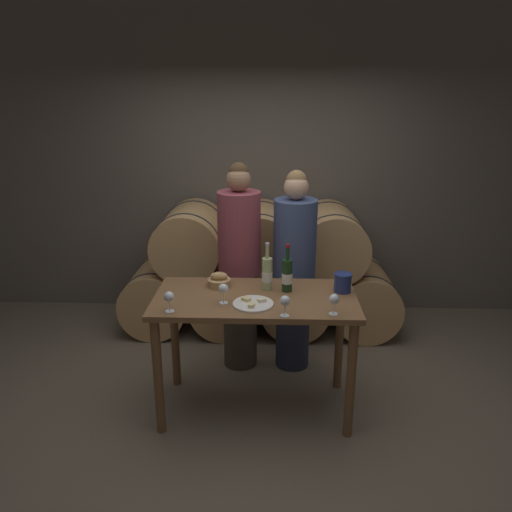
{
  "coord_description": "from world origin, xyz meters",
  "views": [
    {
      "loc": [
        0.11,
        -3.22,
        2.27
      ],
      "look_at": [
        0.0,
        0.14,
        1.16
      ],
      "focal_mm": 35.0,
      "sensor_mm": 36.0,
      "label": 1
    }
  ],
  "objects_px": {
    "bread_basket": "(219,281)",
    "wine_glass_center": "(285,301)",
    "wine_glass_right": "(334,300)",
    "wine_glass_far_left": "(169,297)",
    "cheese_plate": "(253,304)",
    "wine_bottle_white": "(267,273)",
    "wine_bottle_red": "(287,275)",
    "blue_crock": "(343,282)",
    "tasting_table": "(255,314)",
    "wine_glass_left": "(223,289)",
    "person_right": "(294,271)",
    "person_left": "(240,267)"
  },
  "relations": [
    {
      "from": "person_left",
      "to": "wine_glass_left",
      "type": "distance_m",
      "value": 0.78
    },
    {
      "from": "wine_glass_left",
      "to": "blue_crock",
      "type": "bearing_deg",
      "value": 15.68
    },
    {
      "from": "wine_bottle_white",
      "to": "wine_glass_center",
      "type": "bearing_deg",
      "value": -75.21
    },
    {
      "from": "cheese_plate",
      "to": "person_right",
      "type": "bearing_deg",
      "value": 68.72
    },
    {
      "from": "blue_crock",
      "to": "wine_bottle_red",
      "type": "bearing_deg",
      "value": -179.56
    },
    {
      "from": "person_left",
      "to": "person_right",
      "type": "xyz_separation_m",
      "value": [
        0.45,
        0.0,
        -0.03
      ]
    },
    {
      "from": "wine_glass_center",
      "to": "wine_glass_right",
      "type": "xyz_separation_m",
      "value": [
        0.31,
        0.04,
        0.0
      ]
    },
    {
      "from": "wine_glass_center",
      "to": "wine_bottle_red",
      "type": "bearing_deg",
      "value": 86.73
    },
    {
      "from": "blue_crock",
      "to": "tasting_table",
      "type": "bearing_deg",
      "value": -169.98
    },
    {
      "from": "cheese_plate",
      "to": "wine_glass_far_left",
      "type": "xyz_separation_m",
      "value": [
        -0.54,
        -0.12,
        0.09
      ]
    },
    {
      "from": "person_left",
      "to": "wine_glass_center",
      "type": "xyz_separation_m",
      "value": [
        0.35,
        -0.96,
        0.12
      ]
    },
    {
      "from": "tasting_table",
      "to": "blue_crock",
      "type": "bearing_deg",
      "value": 10.02
    },
    {
      "from": "wine_glass_center",
      "to": "wine_glass_far_left",
      "type": "bearing_deg",
      "value": 176.8
    },
    {
      "from": "tasting_table",
      "to": "wine_glass_far_left",
      "type": "height_order",
      "value": "wine_glass_far_left"
    },
    {
      "from": "wine_glass_far_left",
      "to": "wine_glass_left",
      "type": "height_order",
      "value": "same"
    },
    {
      "from": "bread_basket",
      "to": "wine_glass_right",
      "type": "xyz_separation_m",
      "value": [
        0.79,
        -0.46,
        0.06
      ]
    },
    {
      "from": "bread_basket",
      "to": "wine_glass_center",
      "type": "height_order",
      "value": "wine_glass_center"
    },
    {
      "from": "wine_bottle_white",
      "to": "wine_glass_center",
      "type": "distance_m",
      "value": 0.47
    },
    {
      "from": "cheese_plate",
      "to": "wine_glass_right",
      "type": "relative_size",
      "value": 1.99
    },
    {
      "from": "person_right",
      "to": "wine_glass_far_left",
      "type": "distance_m",
      "value": 1.25
    },
    {
      "from": "blue_crock",
      "to": "wine_bottle_white",
      "type": "bearing_deg",
      "value": 177.11
    },
    {
      "from": "blue_crock",
      "to": "wine_glass_far_left",
      "type": "relative_size",
      "value": 0.99
    },
    {
      "from": "bread_basket",
      "to": "wine_glass_right",
      "type": "height_order",
      "value": "wine_glass_right"
    },
    {
      "from": "wine_bottle_red",
      "to": "cheese_plate",
      "type": "relative_size",
      "value": 1.27
    },
    {
      "from": "wine_bottle_white",
      "to": "bread_basket",
      "type": "relative_size",
      "value": 2.06
    },
    {
      "from": "cheese_plate",
      "to": "wine_glass_right",
      "type": "xyz_separation_m",
      "value": [
        0.52,
        -0.13,
        0.09
      ]
    },
    {
      "from": "person_right",
      "to": "wine_glass_far_left",
      "type": "relative_size",
      "value": 12.17
    },
    {
      "from": "wine_bottle_red",
      "to": "wine_glass_right",
      "type": "bearing_deg",
      "value": -52.78
    },
    {
      "from": "wine_bottle_red",
      "to": "wine_glass_left",
      "type": "bearing_deg",
      "value": -152.05
    },
    {
      "from": "wine_glass_center",
      "to": "cheese_plate",
      "type": "bearing_deg",
      "value": 141.52
    },
    {
      "from": "wine_glass_far_left",
      "to": "wine_glass_center",
      "type": "height_order",
      "value": "same"
    },
    {
      "from": "bread_basket",
      "to": "cheese_plate",
      "type": "relative_size",
      "value": 0.62
    },
    {
      "from": "bread_basket",
      "to": "cheese_plate",
      "type": "distance_m",
      "value": 0.43
    },
    {
      "from": "person_left",
      "to": "tasting_table",
      "type": "bearing_deg",
      "value": -76.64
    },
    {
      "from": "person_left",
      "to": "person_right",
      "type": "height_order",
      "value": "person_left"
    },
    {
      "from": "wine_glass_center",
      "to": "wine_glass_left",
      "type": "bearing_deg",
      "value": 155.23
    },
    {
      "from": "wine_glass_center",
      "to": "blue_crock",
      "type": "bearing_deg",
      "value": 45.1
    },
    {
      "from": "person_left",
      "to": "wine_glass_right",
      "type": "distance_m",
      "value": 1.14
    },
    {
      "from": "wine_bottle_red",
      "to": "wine_glass_far_left",
      "type": "xyz_separation_m",
      "value": [
        -0.77,
        -0.38,
        -0.02
      ]
    },
    {
      "from": "bread_basket",
      "to": "wine_glass_center",
      "type": "bearing_deg",
      "value": -46.71
    },
    {
      "from": "wine_glass_far_left",
      "to": "wine_glass_center",
      "type": "bearing_deg",
      "value": -3.2
    },
    {
      "from": "tasting_table",
      "to": "wine_glass_right",
      "type": "xyz_separation_m",
      "value": [
        0.51,
        -0.28,
        0.24
      ]
    },
    {
      "from": "blue_crock",
      "to": "wine_glass_center",
      "type": "bearing_deg",
      "value": -134.9
    },
    {
      "from": "tasting_table",
      "to": "wine_glass_left",
      "type": "bearing_deg",
      "value": -149.6
    },
    {
      "from": "bread_basket",
      "to": "wine_glass_far_left",
      "type": "distance_m",
      "value": 0.54
    },
    {
      "from": "wine_glass_far_left",
      "to": "cheese_plate",
      "type": "bearing_deg",
      "value": 13.0
    },
    {
      "from": "wine_glass_left",
      "to": "wine_bottle_white",
      "type": "bearing_deg",
      "value": 41.81
    },
    {
      "from": "wine_bottle_white",
      "to": "wine_glass_right",
      "type": "distance_m",
      "value": 0.6
    },
    {
      "from": "blue_crock",
      "to": "bread_basket",
      "type": "xyz_separation_m",
      "value": [
        -0.89,
        0.08,
        -0.03
      ]
    },
    {
      "from": "wine_bottle_white",
      "to": "cheese_plate",
      "type": "relative_size",
      "value": 1.27
    }
  ]
}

